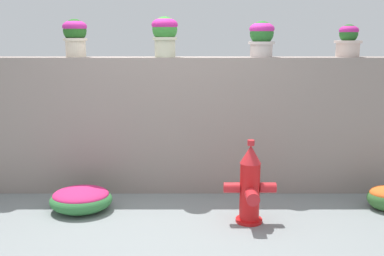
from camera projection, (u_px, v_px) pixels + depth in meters
ground_plane at (167, 223)px, 4.23m from camera, size 24.00×24.00×0.00m
stone_wall at (171, 125)px, 5.04m from camera, size 6.79×0.33×1.52m
potted_plant_2 at (75, 34)px, 4.87m from camera, size 0.26×0.26×0.41m
potted_plant_3 at (165, 33)px, 4.80m from camera, size 0.28×0.28×0.43m
potted_plant_4 at (262, 37)px, 4.87m from camera, size 0.29×0.29×0.39m
potted_plant_5 at (349, 40)px, 4.88m from camera, size 0.30×0.30×0.35m
fire_hydrant at (250, 187)px, 4.18m from camera, size 0.49×0.39×0.80m
flower_bush_right at (81, 198)px, 4.52m from camera, size 0.63×0.57×0.25m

